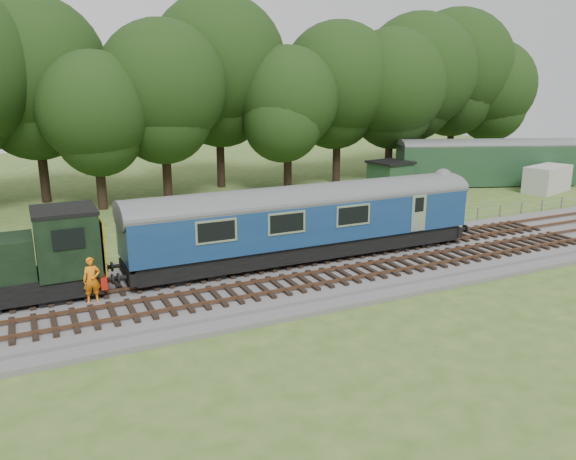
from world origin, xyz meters
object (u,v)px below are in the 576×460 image
parked_coach (487,160)px  worker (92,280)px  dmu_railcar (307,216)px  caravan (547,179)px

parked_coach → worker: bearing=-136.9°
dmu_railcar → parked_coach: dmu_railcar is taller
dmu_railcar → caravan: bearing=17.6°
parked_coach → caravan: size_ratio=3.52×
dmu_railcar → worker: 10.65m
worker → caravan: (38.02, 10.02, -0.20)m
dmu_railcar → worker: size_ratio=9.40×
dmu_railcar → parked_coach: (25.16, 13.32, -0.31)m
dmu_railcar → parked_coach: size_ratio=1.13×
worker → parked_coach: size_ratio=0.12×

